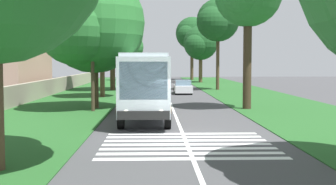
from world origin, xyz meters
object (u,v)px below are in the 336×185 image
at_px(coach_bus, 146,82).
at_px(roadside_tree_left_2, 129,48).
at_px(roadside_tree_left_0, 101,36).
at_px(roadside_tree_right_3, 191,34).
at_px(utility_pole, 92,51).
at_px(roadside_tree_left_3, 91,25).
at_px(roadside_tree_right_1, 217,22).
at_px(roadside_tree_right_0, 200,44).
at_px(trailing_car_0, 183,87).
at_px(roadside_tree_left_1, 111,35).
at_px(trailing_car_1, 152,83).

relative_size(coach_bus, roadside_tree_left_2, 1.35).
xyz_separation_m(roadside_tree_left_0, roadside_tree_right_3, (39.82, -11.62, 2.52)).
height_order(roadside_tree_left_0, utility_pole, roadside_tree_left_0).
height_order(roadside_tree_left_3, roadside_tree_right_1, roadside_tree_right_1).
bearing_deg(utility_pole, roadside_tree_left_3, 10.64).
height_order(coach_bus, roadside_tree_right_0, roadside_tree_right_0).
xyz_separation_m(roadside_tree_left_0, roadside_tree_left_2, (37.82, -0.59, 0.04)).
xyz_separation_m(trailing_car_0, utility_pole, (-16.77, 7.04, 3.32)).
distance_m(roadside_tree_right_1, utility_pole, 25.75).
xyz_separation_m(coach_bus, roadside_tree_left_1, (26.57, 4.41, 4.23)).
relative_size(roadside_tree_left_1, roadside_tree_right_3, 0.89).
relative_size(roadside_tree_left_1, roadside_tree_right_1, 0.95).
bearing_deg(roadside_tree_right_0, trailing_car_0, 170.36).
relative_size(roadside_tree_right_0, utility_pole, 1.18).
xyz_separation_m(roadside_tree_right_3, utility_pole, (-52.20, 10.78, -4.26)).
height_order(roadside_tree_left_3, utility_pole, roadside_tree_left_3).
height_order(roadside_tree_left_1, roadside_tree_right_1, roadside_tree_right_1).
bearing_deg(trailing_car_1, utility_pole, 171.67).
bearing_deg(trailing_car_1, roadside_tree_right_0, -25.51).
bearing_deg(roadside_tree_left_2, roadside_tree_left_3, 179.86).
relative_size(coach_bus, roadside_tree_right_0, 1.24).
height_order(coach_bus, roadside_tree_right_3, roadside_tree_right_3).
bearing_deg(trailing_car_1, roadside_tree_left_1, 128.01).
bearing_deg(roadside_tree_left_0, roadside_tree_left_3, -177.41).
xyz_separation_m(trailing_car_0, roadside_tree_left_0, (-4.40, 7.88, 5.06)).
xyz_separation_m(trailing_car_1, roadside_tree_left_2, (23.87, 4.10, 5.10)).
relative_size(roadside_tree_left_3, roadside_tree_right_3, 0.84).
bearing_deg(utility_pole, coach_bus, -137.72).
bearing_deg(trailing_car_1, roadside_tree_right_3, -14.99).
bearing_deg(roadside_tree_right_1, trailing_car_1, 64.69).
distance_m(roadside_tree_left_1, roadside_tree_right_1, 12.27).
relative_size(trailing_car_1, utility_pole, 0.57).
bearing_deg(roadside_tree_left_3, roadside_tree_right_3, -12.52).
height_order(roadside_tree_left_3, roadside_tree_right_3, roadside_tree_right_3).
bearing_deg(roadside_tree_left_3, roadside_tree_right_1, -29.33).
bearing_deg(roadside_tree_right_1, roadside_tree_left_0, 130.56).
bearing_deg(roadside_tree_left_0, utility_pole, -176.11).
bearing_deg(roadside_tree_right_0, utility_pole, 164.91).
height_order(trailing_car_0, roadside_tree_left_0, roadside_tree_left_0).
bearing_deg(coach_bus, utility_pole, 42.28).
relative_size(coach_bus, roadside_tree_right_1, 1.05).
bearing_deg(roadside_tree_left_0, trailing_car_0, -60.81).
xyz_separation_m(coach_bus, utility_pole, (3.92, 3.57, 1.84)).
bearing_deg(roadside_tree_left_2, roadside_tree_left_0, 179.10).
height_order(roadside_tree_left_1, roadside_tree_left_3, roadside_tree_left_1).
height_order(roadside_tree_left_3, roadside_tree_right_0, roadside_tree_left_3).
relative_size(roadside_tree_left_2, roadside_tree_left_3, 0.86).
height_order(coach_bus, roadside_tree_left_3, roadside_tree_left_3).
xyz_separation_m(trailing_car_0, roadside_tree_right_1, (6.01, -4.29, 7.30)).
xyz_separation_m(coach_bus, trailing_car_1, (30.24, -0.29, -1.48)).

